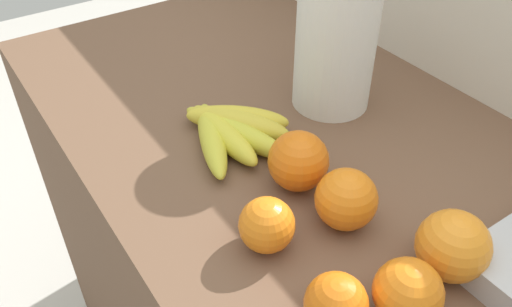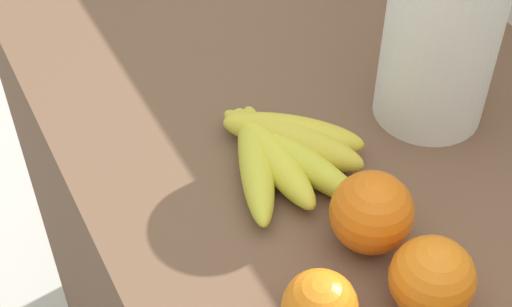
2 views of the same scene
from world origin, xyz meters
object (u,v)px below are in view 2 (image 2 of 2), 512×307
Objects in this scene: orange_front at (372,213)px; orange_center at (320,307)px; banana_bunch at (282,149)px; orange_back_right at (432,278)px; paper_towel_roll at (444,21)px.

orange_center is at bearing -55.79° from orange_front.
banana_bunch is 2.59× the size of orange_back_right.
banana_bunch is 0.14m from orange_front.
paper_towel_roll is (-0.20, 0.27, 0.09)m from orange_center.
banana_bunch is 2.99× the size of orange_center.
orange_back_right is (0.23, 0.03, 0.02)m from banana_bunch.
orange_center is 0.12m from orange_front.
banana_bunch is 0.72× the size of paper_towel_roll.
paper_towel_roll reaches higher than banana_bunch.
orange_front is 0.29× the size of paper_towel_roll.
paper_towel_roll is (-0.13, 0.17, 0.09)m from orange_front.
banana_bunch is at bearing -91.34° from paper_towel_roll.
orange_back_right is 0.11m from orange_center.
paper_towel_roll reaches higher than orange_front.
orange_front reaches higher than orange_back_right.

